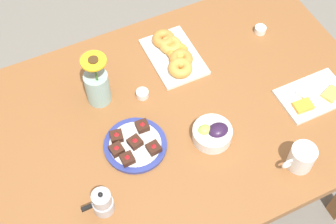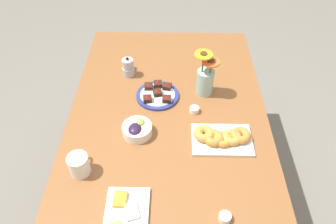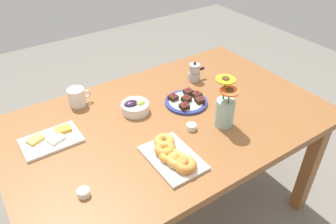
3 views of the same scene
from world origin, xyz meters
The scene contains 11 objects.
ground_plane centered at (0.00, 0.00, 0.00)m, with size 6.00×6.00×0.00m, color slate.
dining_table centered at (0.00, 0.00, 0.65)m, with size 1.60×1.00×0.74m.
coffee_mug centered at (-0.33, 0.37, 0.79)m, with size 0.12×0.09×0.10m.
grape_bowl centered at (-0.11, 0.14, 0.77)m, with size 0.14×0.14×0.07m.
cheese_platter centered at (-0.54, 0.15, 0.75)m, with size 0.26×0.17×0.03m.
croissant_platter centered at (-0.15, -0.25, 0.76)m, with size 0.19×0.29×0.05m.
jam_cup_honey centered at (0.05, -0.13, 0.76)m, with size 0.05×0.05×0.03m.
jam_cup_berry centered at (-0.54, -0.23, 0.76)m, with size 0.05×0.05×0.03m.
dessert_plate centered at (0.16, 0.06, 0.75)m, with size 0.23×0.23×0.05m.
flower_vase centered at (0.20, -0.19, 0.83)m, with size 0.10×0.13×0.25m.
moka_pot centered at (0.34, 0.23, 0.79)m, with size 0.11×0.07×0.12m.
Camera 3 is at (-0.73, -1.09, 1.73)m, focal length 35.00 mm.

